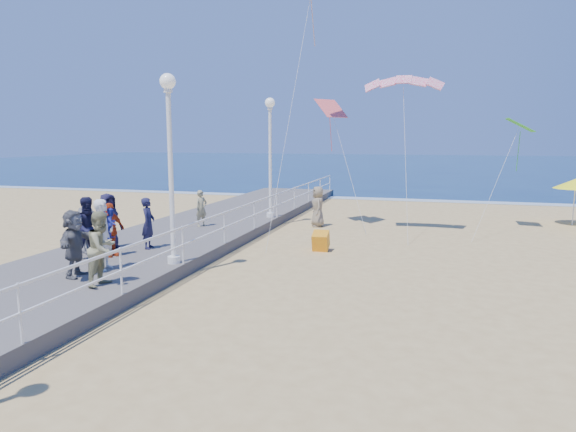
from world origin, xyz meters
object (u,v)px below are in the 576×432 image
(spectator_0, at_px, (148,223))
(spectator_3, at_px, (110,230))
(spectator_7, at_px, (89,228))
(woman_holding_toddler, at_px, (104,235))
(beach_walker_c, at_px, (318,207))
(spectator_4, at_px, (109,221))
(spectator_1, at_px, (102,248))
(beach_umbrella, at_px, (576,184))
(spectator_6, at_px, (201,208))
(lamp_post_mid, at_px, (170,149))
(toddler_held, at_px, (112,223))
(spectator_2, at_px, (86,230))
(box_kite, at_px, (321,243))
(lamp_post_far, at_px, (270,145))
(spectator_5, at_px, (74,243))

(spectator_0, bearing_deg, spectator_3, 145.27)
(spectator_7, bearing_deg, spectator_0, 8.94)
(woman_holding_toddler, distance_m, beach_walker_c, 11.14)
(spectator_3, xyz_separation_m, spectator_4, (-0.73, 0.99, 0.08))
(spectator_1, xyz_separation_m, spectator_4, (-2.43, 3.69, -0.01))
(spectator_7, distance_m, beach_umbrella, 20.68)
(spectator_4, distance_m, spectator_6, 4.78)
(lamp_post_mid, distance_m, spectator_7, 3.51)
(spectator_3, bearing_deg, spectator_6, 20.34)
(toddler_held, height_order, spectator_4, spectator_4)
(toddler_held, height_order, spectator_3, toddler_held)
(spectator_1, height_order, spectator_4, spectator_1)
(spectator_0, height_order, spectator_3, spectator_0)
(lamp_post_mid, xyz_separation_m, spectator_2, (-3.26, 0.45, -2.52))
(spectator_2, bearing_deg, toddler_held, -126.76)
(spectator_1, distance_m, box_kite, 8.04)
(beach_umbrella, bearing_deg, spectator_2, -142.80)
(woman_holding_toddler, xyz_separation_m, beach_umbrella, (14.72, 14.16, 0.54))
(toddler_held, height_order, spectator_6, toddler_held)
(spectator_0, xyz_separation_m, spectator_1, (1.18, -4.04, 0.08))
(spectator_4, distance_m, beach_walker_c, 9.63)
(lamp_post_far, xyz_separation_m, toddler_held, (-1.30, -10.02, -1.99))
(box_kite, height_order, beach_umbrella, beach_umbrella)
(toddler_held, distance_m, spectator_2, 2.50)
(lamp_post_far, distance_m, woman_holding_toddler, 10.52)
(spectator_2, relative_size, spectator_4, 0.82)
(lamp_post_mid, relative_size, beach_walker_c, 2.92)
(spectator_2, height_order, spectator_3, spectator_3)
(spectator_0, relative_size, spectator_3, 1.01)
(spectator_6, xyz_separation_m, box_kite, (5.28, -1.40, -0.84))
(toddler_held, distance_m, spectator_5, 1.15)
(toddler_held, relative_size, spectator_5, 0.48)
(woman_holding_toddler, xyz_separation_m, spectator_0, (-0.30, 2.74, -0.14))
(spectator_7, xyz_separation_m, beach_umbrella, (15.89, 13.23, 0.58))
(spectator_2, bearing_deg, lamp_post_far, -20.88)
(lamp_post_mid, height_order, spectator_1, lamp_post_mid)
(lamp_post_far, height_order, spectator_6, lamp_post_far)
(spectator_1, xyz_separation_m, beach_umbrella, (13.83, 15.46, 0.60))
(woman_holding_toddler, bearing_deg, spectator_1, -155.32)
(lamp_post_mid, distance_m, box_kite, 6.53)
(spectator_0, distance_m, spectator_7, 2.01)
(beach_umbrella, bearing_deg, toddler_held, -136.12)
(spectator_6, bearing_deg, spectator_3, -156.39)
(spectator_4, xyz_separation_m, box_kite, (6.34, 3.26, -1.00))
(spectator_1, xyz_separation_m, box_kite, (3.90, 6.95, -1.01))
(lamp_post_mid, relative_size, spectator_1, 2.91)
(beach_walker_c, distance_m, beach_umbrella, 11.77)
(spectator_3, bearing_deg, spectator_0, 2.43)
(lamp_post_far, distance_m, spectator_3, 9.37)
(spectator_0, distance_m, spectator_2, 1.88)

